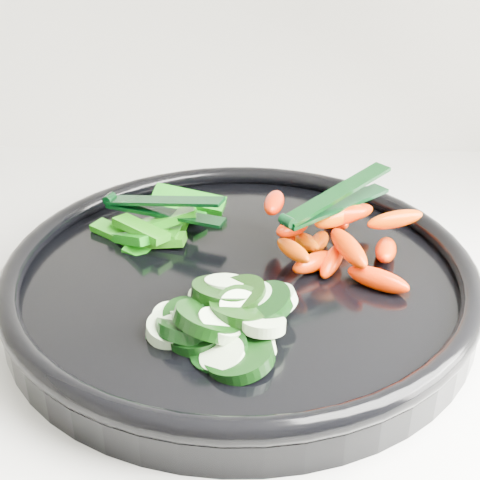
{
  "coord_description": "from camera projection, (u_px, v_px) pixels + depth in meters",
  "views": [
    {
      "loc": [
        -0.06,
        1.22,
        1.24
      ],
      "look_at": [
        -0.07,
        1.67,
        0.99
      ],
      "focal_mm": 50.0,
      "sensor_mm": 36.0,
      "label": 1
    }
  ],
  "objects": [
    {
      "name": "veggie_tray",
      "position": [
        240.0,
        278.0,
        0.54
      ],
      "size": [
        0.48,
        0.48,
        0.04
      ],
      "color": "black",
      "rests_on": "counter"
    },
    {
      "name": "cucumber_pile",
      "position": [
        217.0,
        319.0,
        0.46
      ],
      "size": [
        0.12,
        0.13,
        0.04
      ],
      "color": "black",
      "rests_on": "veggie_tray"
    },
    {
      "name": "carrot_pile",
      "position": [
        333.0,
        234.0,
        0.55
      ],
      "size": [
        0.13,
        0.15,
        0.05
      ],
      "color": "#EA4800",
      "rests_on": "veggie_tray"
    },
    {
      "name": "pepper_pile",
      "position": [
        158.0,
        225.0,
        0.59
      ],
      "size": [
        0.12,
        0.1,
        0.04
      ],
      "color": "#156209",
      "rests_on": "veggie_tray"
    },
    {
      "name": "tong_carrot",
      "position": [
        334.0,
        201.0,
        0.54
      ],
      "size": [
        0.1,
        0.08,
        0.02
      ],
      "color": "black",
      "rests_on": "carrot_pile"
    },
    {
      "name": "tong_pepper",
      "position": [
        161.0,
        206.0,
        0.58
      ],
      "size": [
        0.11,
        0.05,
        0.02
      ],
      "color": "black",
      "rests_on": "pepper_pile"
    }
  ]
}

